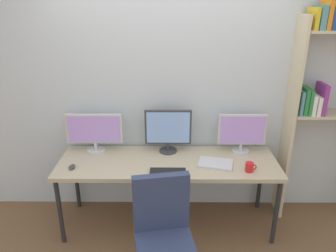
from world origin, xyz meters
The scene contains 11 objects.
wall_back centered at (0.00, 1.02, 1.30)m, with size 4.54×0.10×2.60m.
desk centered at (0.00, 0.60, 0.69)m, with size 2.14×0.68×0.74m.
bookshelf centered at (1.55, 0.83, 1.42)m, with size 0.83×0.28×2.26m.
office_chair centered at (-0.03, -0.22, 0.40)m, with size 0.52×0.52×0.99m.
monitor_left centered at (-0.75, 0.81, 0.97)m, with size 0.57×0.18×0.41m.
monitor_center centered at (0.00, 0.81, 0.98)m, with size 0.47×0.18×0.45m.
monitor_right centered at (0.75, 0.81, 0.96)m, with size 0.49×0.18×0.41m.
keyboard_main centered at (0.00, 0.37, 0.75)m, with size 0.33×0.13×0.02m, color black.
computer_mouse centered at (-0.90, 0.45, 0.76)m, with size 0.06×0.10×0.03m, color #38383D.
laptop_closed centered at (0.46, 0.53, 0.75)m, with size 0.32×0.22×0.02m, color silver.
coffee_mug centered at (0.75, 0.40, 0.79)m, with size 0.11×0.08×0.09m.
Camera 1 is at (0.02, -2.22, 2.25)m, focal length 34.70 mm.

